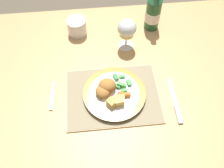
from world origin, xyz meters
The scene contains 13 objects.
ground_plane centered at (0.00, 0.00, 0.00)m, with size 6.00×6.00×0.00m, color brown.
dining_table centered at (0.00, 0.00, 0.66)m, with size 1.58×0.85×0.74m.
placemat centered at (-0.02, -0.09, 0.74)m, with size 0.35×0.26×0.01m.
dinner_plate centered at (-0.01, -0.09, 0.76)m, with size 0.24×0.24×0.02m.
breaded_croquettes centered at (-0.05, -0.08, 0.79)m, with size 0.08×0.08×0.05m.
green_beans_pile centered at (0.02, -0.05, 0.77)m, with size 0.07×0.08×0.02m.
glazed_carrots centered at (0.01, -0.11, 0.78)m, with size 0.07×0.05×0.02m.
fork centered at (-0.25, -0.07, 0.74)m, with size 0.02×0.13×0.01m.
table_knife centered at (0.21, -0.15, 0.74)m, with size 0.02×0.20×0.01m.
wine_glass centered at (0.06, 0.16, 0.84)m, with size 0.08×0.08×0.14m.
bottle centered at (0.19, 0.27, 0.83)m, with size 0.07×0.07×0.25m.
roast_potatoes centered at (-0.01, -0.14, 0.78)m, with size 0.07×0.04×0.03m.
drinking_cup centered at (-0.14, 0.26, 0.78)m, with size 0.08×0.08×0.07m.
Camera 1 is at (-0.07, -0.57, 1.56)m, focal length 40.00 mm.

